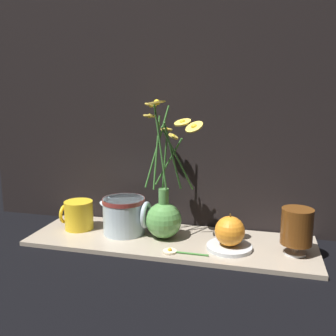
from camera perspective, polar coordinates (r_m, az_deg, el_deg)
The scene contains 10 objects.
ground_plane at distance 1.07m, azimuth 0.32°, elevation -11.33°, with size 6.00×6.00×0.00m, color black.
shelf at distance 1.07m, azimuth 0.32°, elevation -11.03°, with size 0.79×0.25×0.01m.
backdrop_wall at distance 1.13m, azimuth 2.19°, elevation 18.25°, with size 1.29×0.02×1.10m.
vase_with_flowers at distance 1.05m, azimuth -0.61°, elevation -6.82°, with size 0.20×0.19×0.39m.
yellow_mug at distance 1.16m, azimuth -13.53°, elevation -6.97°, with size 0.09×0.08×0.08m.
ceramic_pitcher at distance 1.10m, azimuth -6.63°, elevation -6.95°, with size 0.15×0.12×0.12m.
tea_glass at distance 1.00m, azimuth 19.03°, elevation -8.54°, with size 0.08×0.08×0.12m.
saucer_plate at distance 1.01m, azimuth 9.31°, elevation -11.79°, with size 0.12×0.12×0.01m.
orange_fruit at distance 1.00m, azimuth 9.39°, elevation -9.46°, with size 0.08×0.08×0.09m.
loose_daisy at distance 0.98m, azimuth 1.09°, elevation -12.63°, with size 0.12×0.04×0.01m.
Camera 1 is at (0.24, -0.96, 0.41)m, focal length 40.00 mm.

